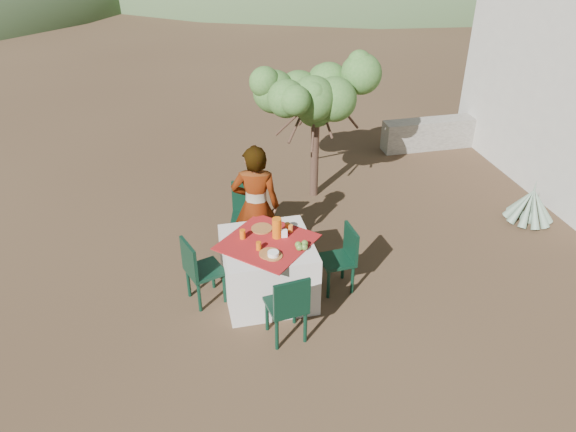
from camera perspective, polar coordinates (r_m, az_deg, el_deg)
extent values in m
plane|color=#3E2A1C|center=(7.12, 2.22, -6.31)|extent=(160.00, 160.00, 0.00)
cube|color=silver|center=(6.64, -2.05, -5.39)|extent=(1.02, 1.02, 0.75)
cube|color=maroon|center=(6.42, -2.11, -2.65)|extent=(1.30, 1.30, 0.01)
cylinder|color=black|center=(7.47, -5.49, -2.36)|extent=(0.04, 0.04, 0.45)
cylinder|color=black|center=(7.44, -2.91, -2.38)|extent=(0.04, 0.04, 0.45)
cylinder|color=black|center=(7.75, -5.26, -0.99)|extent=(0.04, 0.04, 0.45)
cylinder|color=black|center=(7.73, -2.77, -1.01)|extent=(0.04, 0.04, 0.45)
cube|color=black|center=(7.48, -4.17, -0.24)|extent=(0.50, 0.50, 0.04)
cube|color=black|center=(7.52, -4.13, 2.05)|extent=(0.41, 0.13, 0.44)
cylinder|color=black|center=(6.34, 0.66, -9.31)|extent=(0.04, 0.04, 0.43)
cylinder|color=black|center=(6.25, -2.14, -9.97)|extent=(0.04, 0.04, 0.43)
cylinder|color=black|center=(6.11, 1.76, -11.14)|extent=(0.04, 0.04, 0.43)
cylinder|color=black|center=(6.03, -1.14, -11.86)|extent=(0.04, 0.04, 0.43)
cube|color=black|center=(6.04, -0.22, -9.04)|extent=(0.45, 0.45, 0.04)
cube|color=black|center=(5.76, 0.40, -8.38)|extent=(0.40, 0.09, 0.42)
cylinder|color=black|center=(6.66, -6.47, -7.22)|extent=(0.04, 0.04, 0.42)
cylinder|color=black|center=(6.90, -7.63, -5.81)|extent=(0.04, 0.04, 0.42)
cylinder|color=black|center=(6.57, -8.99, -8.08)|extent=(0.04, 0.04, 0.42)
cylinder|color=black|center=(6.81, -10.08, -6.61)|extent=(0.04, 0.04, 0.42)
cube|color=black|center=(6.61, -8.43, -5.47)|extent=(0.50, 0.50, 0.04)
cube|color=black|center=(6.43, -10.03, -4.33)|extent=(0.16, 0.39, 0.41)
cylinder|color=black|center=(6.94, 3.23, -5.39)|extent=(0.04, 0.04, 0.41)
cylinder|color=black|center=(6.71, 4.13, -6.88)|extent=(0.04, 0.04, 0.41)
cylinder|color=black|center=(7.03, 5.61, -4.94)|extent=(0.04, 0.04, 0.41)
cylinder|color=black|center=(6.80, 6.58, -6.38)|extent=(0.04, 0.04, 0.41)
cube|color=black|center=(6.75, 4.96, -4.50)|extent=(0.41, 0.41, 0.04)
cube|color=black|center=(6.68, 6.42, -2.71)|extent=(0.06, 0.38, 0.40)
imported|color=#8C6651|center=(6.99, -3.29, 0.97)|extent=(0.68, 0.53, 1.64)
cylinder|color=#4F3327|center=(8.64, 2.73, 6.46)|extent=(0.12, 0.12, 1.46)
sphere|color=#346826|center=(8.37, 2.86, 11.00)|extent=(0.62, 0.62, 0.62)
sphere|color=#346826|center=(8.48, 6.70, 12.23)|extent=(0.58, 0.58, 0.58)
sphere|color=#346826|center=(8.31, -0.86, 11.66)|extent=(0.54, 0.54, 0.54)
sphere|color=#346826|center=(8.85, 2.55, 13.56)|extent=(0.56, 0.56, 0.56)
sphere|color=#346826|center=(7.90, 4.25, 10.12)|extent=(0.50, 0.50, 0.50)
sphere|color=gray|center=(8.97, 23.14, -0.15)|extent=(0.23, 0.23, 0.23)
cone|color=gray|center=(8.83, 23.53, 1.50)|extent=(0.13, 0.13, 0.66)
cone|color=gray|center=(8.96, 24.16, 1.22)|extent=(0.41, 0.16, 0.56)
cone|color=gray|center=(9.00, 23.67, 1.45)|extent=(0.35, 0.32, 0.58)
cone|color=gray|center=(8.99, 23.10, 1.55)|extent=(0.19, 0.40, 0.57)
cone|color=gray|center=(8.93, 22.64, 1.46)|extent=(0.25, 0.39, 0.57)
cone|color=gray|center=(8.85, 22.49, 1.22)|extent=(0.38, 0.28, 0.58)
cone|color=gray|center=(8.77, 22.69, 0.92)|extent=(0.41, 0.16, 0.56)
cone|color=gray|center=(8.74, 23.18, 0.68)|extent=(0.35, 0.32, 0.58)
cone|color=gray|center=(8.75, 23.77, 0.58)|extent=(0.19, 0.40, 0.57)
cone|color=gray|center=(8.81, 24.23, 0.68)|extent=(0.25, 0.39, 0.57)
cone|color=gray|center=(8.89, 24.37, 0.92)|extent=(0.38, 0.28, 0.58)
cube|color=gray|center=(11.00, 16.14, 8.20)|extent=(2.60, 0.35, 0.55)
cylinder|color=brown|center=(6.64, -2.67, -1.27)|extent=(0.25, 0.25, 0.01)
cylinder|color=brown|center=(6.20, -1.88, -3.84)|extent=(0.24, 0.24, 0.01)
cylinder|color=#DC5E0D|center=(6.46, -4.63, -1.85)|extent=(0.07, 0.07, 0.11)
cylinder|color=#DC5E0D|center=(6.26, -2.99, -3.05)|extent=(0.06, 0.06, 0.10)
cylinder|color=#DC5E0D|center=(6.43, -1.13, -1.22)|extent=(0.11, 0.11, 0.25)
cylinder|color=brown|center=(6.17, -1.51, -4.07)|extent=(0.21, 0.21, 0.01)
cylinder|color=white|center=(6.15, -1.51, -3.85)|extent=(0.13, 0.13, 0.05)
cylinder|color=orange|center=(6.56, 0.26, -1.28)|extent=(0.06, 0.06, 0.09)
cylinder|color=orange|center=(6.60, -0.06, -1.08)|extent=(0.06, 0.06, 0.10)
cube|color=white|center=(6.47, -0.40, -1.79)|extent=(0.08, 0.05, 0.09)
sphere|color=#567E2E|center=(6.29, 1.05, -2.94)|extent=(0.08, 0.08, 0.08)
sphere|color=#567E2E|center=(6.32, 1.71, -2.80)|extent=(0.08, 0.08, 0.08)
sphere|color=#567E2E|center=(6.26, 1.66, -3.15)|extent=(0.08, 0.08, 0.08)
sphere|color=#567E2E|center=(6.25, 1.17, -3.21)|extent=(0.08, 0.08, 0.08)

